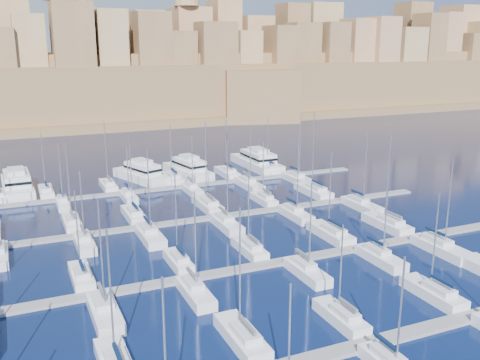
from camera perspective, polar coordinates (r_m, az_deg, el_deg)
name	(u,v)px	position (r m, az deg, el deg)	size (l,w,h in m)	color
ground	(239,237)	(84.63, -0.08, -6.05)	(600.00, 600.00, 0.00)	black
pontoon_near	(374,342)	(57.98, 14.09, -16.46)	(84.00, 2.00, 0.40)	slate
pontoon_mid_near	(274,263)	(74.49, 3.66, -8.84)	(84.00, 2.00, 0.40)	slate
pontoon_mid_far	(216,217)	(93.30, -2.54, -3.97)	(84.00, 2.00, 0.40)	slate
pontoon_far	(179,187)	(113.26, -6.57, -0.75)	(84.00, 2.00, 0.40)	slate
sailboat_2	(242,337)	(56.17, 0.23, -16.41)	(2.72, 9.07, 14.56)	silver
sailboat_3	(341,317)	(60.79, 10.74, -14.17)	(2.41, 8.02, 11.42)	silver
sailboat_4	(434,293)	(68.86, 19.95, -11.25)	(2.67, 8.90, 13.24)	silver
sailboat_13	(82,276)	(72.04, -16.55, -9.82)	(2.47, 8.24, 12.21)	silver
sailboat_14	(178,261)	(74.12, -6.58, -8.58)	(2.32, 7.73, 13.34)	silver
sailboat_15	(250,249)	(77.87, 1.06, -7.34)	(2.46, 8.19, 12.56)	silver
sailboat_16	(331,233)	(85.08, 9.64, -5.61)	(2.95, 9.84, 13.94)	silver
sailboat_17	(387,224)	(91.36, 15.43, -4.52)	(2.98, 9.94, 15.76)	silver
sailboat_19	(104,312)	(62.60, -14.26, -13.45)	(2.84, 9.47, 14.29)	silver
sailboat_20	(195,292)	(65.29, -4.81, -11.83)	(2.51, 8.38, 13.66)	silver
sailboat_21	(307,271)	(71.10, 7.12, -9.62)	(2.56, 8.53, 13.31)	silver
sailboat_22	(380,257)	(77.31, 14.74, -7.98)	(2.62, 8.73, 13.72)	silver
sailboat_23	(441,248)	(83.36, 20.66, -6.79)	(3.03, 10.10, 14.49)	silver
sailboat_25	(72,223)	(92.88, -17.48, -4.37)	(2.61, 8.69, 14.36)	silver
sailboat_26	(134,215)	(94.52, -11.27, -3.65)	(2.72, 9.07, 14.98)	silver
sailboat_27	(208,205)	(98.47, -3.47, -2.64)	(2.95, 9.82, 16.35)	silver
sailboat_28	(264,199)	(101.85, 2.58, -2.08)	(2.38, 7.92, 12.09)	silver
sailboat_29	(314,191)	(108.41, 7.85, -1.16)	(3.16, 10.53, 16.92)	silver
sailboat_31	(84,243)	(83.25, -16.26, -6.47)	(2.50, 8.34, 12.08)	silver
sailboat_32	(150,235)	(84.24, -9.59, -5.81)	(2.89, 9.63, 14.79)	silver
sailboat_33	(226,224)	(88.19, -1.47, -4.68)	(2.74, 9.14, 14.86)	silver
sailboat_34	(295,214)	(93.71, 5.91, -3.60)	(2.68, 8.92, 15.22)	silver
sailboat_35	(361,205)	(100.73, 12.81, -2.61)	(2.85, 9.48, 14.54)	silver
sailboat_37	(46,192)	(113.85, -19.98, -1.18)	(2.65, 8.82, 12.81)	silver
sailboat_38	(108,185)	(115.03, -13.87, -0.56)	(2.59, 8.63, 14.74)	silver
sailboat_39	(172,178)	(118.45, -7.22, 0.17)	(2.85, 9.51, 12.89)	silver
sailboat_40	(227,173)	(122.68, -1.38, 0.78)	(2.89, 9.62, 13.27)	silver
sailboat_41	(269,169)	(126.27, 3.08, 1.15)	(2.48, 8.27, 13.19)	silver
sailboat_43	(63,203)	(104.55, -18.38, -2.39)	(2.16, 7.21, 12.28)	silver
sailboat_44	(129,197)	(105.84, -11.79, -1.75)	(2.38, 7.93, 10.91)	silver
sailboat_45	(192,190)	(109.01, -5.14, -1.02)	(2.40, 7.99, 12.18)	silver
sailboat_46	(249,184)	(112.63, 0.98, -0.45)	(2.92, 9.73, 13.70)	silver
sailboat_47	(298,179)	(117.64, 6.18, 0.12)	(3.04, 10.12, 14.86)	silver
motor_yacht_a	(17,183)	(118.50, -22.68, -0.34)	(6.17, 18.89, 5.25)	silver
motor_yacht_b	(141,173)	(120.02, -10.47, 0.72)	(9.77, 16.50, 5.25)	silver
motor_yacht_c	(188,169)	(122.97, -5.54, 1.22)	(7.71, 16.71, 5.25)	silver
motor_yacht_d	(257,161)	(130.80, 1.84, 2.07)	(6.00, 19.09, 5.25)	silver
fortified_city	(87,81)	(230.62, -16.00, 10.12)	(460.00, 108.95, 59.52)	brown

